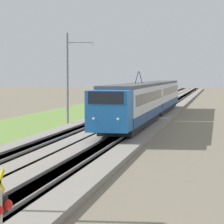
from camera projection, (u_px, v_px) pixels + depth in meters
The scene contains 7 objects.
ballast_main at pixel (117, 115), 59.89m from camera, with size 240.00×4.40×0.30m.
ballast_adjacent at pixel (154, 116), 59.07m from camera, with size 240.00×4.40×0.30m.
track_main at pixel (117, 115), 59.89m from camera, with size 240.00×1.57×0.45m.
track_adjacent at pixel (154, 116), 59.06m from camera, with size 240.00×1.57×0.45m.
grass_verge at pixel (63, 115), 61.15m from camera, with size 240.00×8.34×0.12m.
passenger_train at pixel (149, 98), 54.27m from camera, with size 41.71×2.91×5.03m.
catenary_mast_mid at pixel (68, 78), 48.92m from camera, with size 0.22×2.56×8.57m.
Camera 1 is at (-8.66, -11.17, 4.69)m, focal length 85.00 mm.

